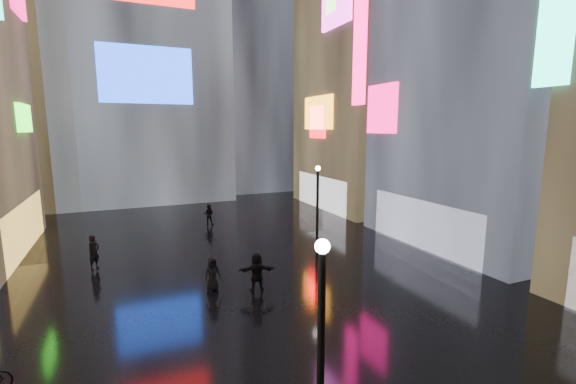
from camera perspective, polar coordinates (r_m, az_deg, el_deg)
ground at (r=22.61m, az=-8.18°, el=-9.50°), size 140.00×140.00×0.00m
building_right_far at (r=38.03m, az=12.12°, el=19.34°), size 10.28×12.00×28.00m
tower_flank_right at (r=49.83m, az=-6.42°, el=20.60°), size 12.00×12.00×34.00m
tower_flank_left at (r=43.90m, az=-35.74°, el=15.17°), size 10.00×10.00×26.00m
lamp_near at (r=8.37m, az=4.89°, el=-21.93°), size 0.30×0.30×5.20m
lamp_far at (r=22.19m, az=4.38°, el=-1.91°), size 0.30×0.30×5.20m
pedestrian_4 at (r=18.10m, az=-11.13°, el=-11.88°), size 0.82×0.61×1.55m
pedestrian_5 at (r=17.76m, az=-4.62°, el=-11.75°), size 1.73×0.91×1.78m
pedestrian_6 at (r=22.67m, az=-26.82°, el=-7.99°), size 0.77×0.77×1.81m
pedestrian_7 at (r=30.14m, az=-11.66°, el=-3.25°), size 0.94×0.86×1.57m
umbrella_2 at (r=17.69m, az=-11.26°, el=-8.15°), size 1.27×1.28×0.92m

